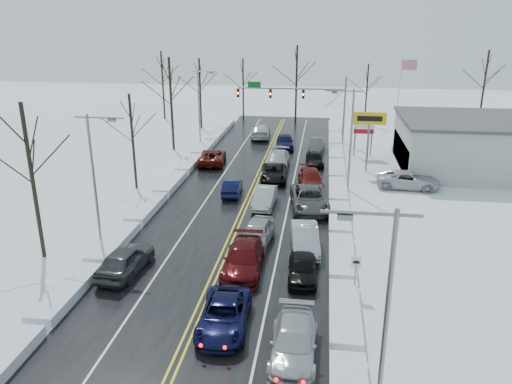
# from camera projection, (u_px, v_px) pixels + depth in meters

# --- Properties ---
(ground) EXTENTS (160.00, 160.00, 0.00)m
(ground) POSITION_uv_depth(u_px,v_px,m) (235.00, 229.00, 36.49)
(ground) COLOR white
(ground) RESTS_ON ground
(road_surface) EXTENTS (14.00, 84.00, 0.01)m
(road_surface) POSITION_uv_depth(u_px,v_px,m) (240.00, 219.00, 38.36)
(road_surface) COLOR black
(road_surface) RESTS_ON ground
(snow_bank_left) EXTENTS (1.58, 72.00, 0.60)m
(snow_bank_left) POSITION_uv_depth(u_px,v_px,m) (145.00, 214.00, 39.34)
(snow_bank_left) COLOR white
(snow_bank_left) RESTS_ON ground
(snow_bank_right) EXTENTS (1.58, 72.00, 0.60)m
(snow_bank_right) POSITION_uv_depth(u_px,v_px,m) (339.00, 224.00, 37.39)
(snow_bank_right) COLOR white
(snow_bank_right) RESTS_ON ground
(traffic_signal_mast) EXTENTS (13.28, 0.39, 8.00)m
(traffic_signal_mast) POSITION_uv_depth(u_px,v_px,m) (303.00, 97.00, 60.40)
(traffic_signal_mast) COLOR slate
(traffic_signal_mast) RESTS_ON ground
(tires_plus_sign) EXTENTS (3.20, 0.34, 6.00)m
(tires_plus_sign) POSITION_uv_depth(u_px,v_px,m) (369.00, 123.00, 48.44)
(tires_plus_sign) COLOR slate
(tires_plus_sign) RESTS_ON ground
(used_vehicles_sign) EXTENTS (2.20, 0.22, 4.65)m
(used_vehicles_sign) POSITION_uv_depth(u_px,v_px,m) (364.00, 127.00, 54.61)
(used_vehicles_sign) COLOR slate
(used_vehicles_sign) RESTS_ON ground
(speed_limit_sign) EXTENTS (0.55, 0.09, 2.35)m
(speed_limit_sign) POSITION_uv_depth(u_px,v_px,m) (356.00, 268.00, 27.42)
(speed_limit_sign) COLOR slate
(speed_limit_sign) RESTS_ON ground
(flagpole) EXTENTS (1.87, 1.20, 10.00)m
(flagpole) POSITION_uv_depth(u_px,v_px,m) (400.00, 93.00, 60.62)
(flagpole) COLOR silver
(flagpole) RESTS_ON ground
(dealership_building) EXTENTS (20.40, 12.40, 5.30)m
(dealership_building) POSITION_uv_depth(u_px,v_px,m) (505.00, 146.00, 49.36)
(dealership_building) COLOR #A1A19D
(dealership_building) RESTS_ON ground
(streetlight_se) EXTENTS (3.20, 0.25, 9.00)m
(streetlight_se) POSITION_uv_depth(u_px,v_px,m) (381.00, 310.00, 16.85)
(streetlight_se) COLOR slate
(streetlight_se) RESTS_ON ground
(streetlight_ne) EXTENTS (3.20, 0.25, 9.00)m
(streetlight_ne) POSITION_uv_depth(u_px,v_px,m) (349.00, 132.00, 43.02)
(streetlight_ne) COLOR slate
(streetlight_ne) RESTS_ON ground
(streetlight_sw) EXTENTS (3.20, 0.25, 9.00)m
(streetlight_sw) POSITION_uv_depth(u_px,v_px,m) (96.00, 171.00, 32.06)
(streetlight_sw) COLOR slate
(streetlight_sw) RESTS_ON ground
(streetlight_nw) EXTENTS (3.20, 0.25, 9.00)m
(streetlight_nw) POSITION_uv_depth(u_px,v_px,m) (200.00, 102.00, 58.23)
(streetlight_nw) COLOR slate
(streetlight_nw) RESTS_ON ground
(tree_left_b) EXTENTS (4.00, 4.00, 10.00)m
(tree_left_b) POSITION_uv_depth(u_px,v_px,m) (28.00, 152.00, 30.04)
(tree_left_b) COLOR #2D231C
(tree_left_b) RESTS_ON ground
(tree_left_c) EXTENTS (3.40, 3.40, 8.50)m
(tree_left_c) POSITION_uv_depth(u_px,v_px,m) (131.00, 123.00, 43.35)
(tree_left_c) COLOR #2D231C
(tree_left_c) RESTS_ON ground
(tree_left_d) EXTENTS (4.20, 4.20, 10.50)m
(tree_left_d) POSITION_uv_depth(u_px,v_px,m) (170.00, 86.00, 56.06)
(tree_left_d) COLOR #2D231C
(tree_left_d) RESTS_ON ground
(tree_left_e) EXTENTS (3.80, 3.80, 9.50)m
(tree_left_e) POSITION_uv_depth(u_px,v_px,m) (200.00, 80.00, 67.46)
(tree_left_e) COLOR #2D231C
(tree_left_e) RESTS_ON ground
(tree_far_a) EXTENTS (4.00, 4.00, 10.00)m
(tree_far_a) POSITION_uv_depth(u_px,v_px,m) (162.00, 72.00, 73.87)
(tree_far_a) COLOR #2D231C
(tree_far_a) RESTS_ON ground
(tree_far_b) EXTENTS (3.60, 3.60, 9.00)m
(tree_far_b) POSITION_uv_depth(u_px,v_px,m) (243.00, 77.00, 73.50)
(tree_far_b) COLOR #2D231C
(tree_far_b) RESTS_ON ground
(tree_far_c) EXTENTS (4.40, 4.40, 11.00)m
(tree_far_c) POSITION_uv_depth(u_px,v_px,m) (297.00, 70.00, 70.14)
(tree_far_c) COLOR #2D231C
(tree_far_c) RESTS_ON ground
(tree_far_d) EXTENTS (3.40, 3.40, 8.50)m
(tree_far_d) POSITION_uv_depth(u_px,v_px,m) (367.00, 82.00, 70.84)
(tree_far_d) COLOR #2D231C
(tree_far_d) RESTS_ON ground
(tree_far_e) EXTENTS (4.20, 4.20, 10.50)m
(tree_far_e) POSITION_uv_depth(u_px,v_px,m) (486.00, 73.00, 68.79)
(tree_far_e) COLOR #2D231C
(tree_far_e) RESTS_ON ground
(queued_car_2) EXTENTS (2.61, 5.26, 1.43)m
(queued_car_2) POSITION_uv_depth(u_px,v_px,m) (224.00, 327.00, 24.96)
(queued_car_2) COLOR black
(queued_car_2) RESTS_ON ground
(queued_car_3) EXTENTS (2.45, 5.68, 1.63)m
(queued_car_3) POSITION_uv_depth(u_px,v_px,m) (243.00, 271.00, 30.50)
(queued_car_3) COLOR #47090D
(queued_car_3) RESTS_ON ground
(queued_car_4) EXTENTS (2.38, 5.00, 1.65)m
(queued_car_4) POSITION_uv_depth(u_px,v_px,m) (257.00, 244.00, 34.12)
(queued_car_4) COLOR #9B9DA2
(queued_car_4) RESTS_ON ground
(queued_car_5) EXTENTS (1.74, 4.65, 1.52)m
(queued_car_5) POSITION_uv_depth(u_px,v_px,m) (265.00, 206.00, 40.99)
(queued_car_5) COLOR #A6A9AE
(queued_car_5) RESTS_ON ground
(queued_car_6) EXTENTS (2.82, 5.41, 1.46)m
(queued_car_6) POSITION_uv_depth(u_px,v_px,m) (274.00, 180.00, 47.50)
(queued_car_6) COLOR black
(queued_car_6) RESTS_ON ground
(queued_car_7) EXTENTS (2.30, 5.58, 1.61)m
(queued_car_7) POSITION_uv_depth(u_px,v_px,m) (278.00, 167.00, 51.49)
(queued_car_7) COLOR #AEB1B6
(queued_car_7) RESTS_ON ground
(queued_car_8) EXTENTS (2.42, 4.99, 1.64)m
(queued_car_8) POSITION_uv_depth(u_px,v_px,m) (285.00, 148.00, 59.04)
(queued_car_8) COLOR black
(queued_car_8) RESTS_ON ground
(queued_car_11) EXTENTS (2.12, 5.15, 1.49)m
(queued_car_11) POSITION_uv_depth(u_px,v_px,m) (293.00, 356.00, 22.83)
(queued_car_11) COLOR #A8AAB0
(queued_car_11) RESTS_ON ground
(queued_car_12) EXTENTS (1.88, 4.28, 1.44)m
(queued_car_12) POSITION_uv_depth(u_px,v_px,m) (302.00, 278.00, 29.64)
(queued_car_12) COLOR black
(queued_car_12) RESTS_ON ground
(queued_car_13) EXTENTS (2.26, 5.10, 1.63)m
(queued_car_13) POSITION_uv_depth(u_px,v_px,m) (305.00, 249.00, 33.32)
(queued_car_13) COLOR #A5A8AD
(queued_car_13) RESTS_ON ground
(queued_car_14) EXTENTS (3.63, 6.45, 1.70)m
(queued_car_14) POSITION_uv_depth(u_px,v_px,m) (309.00, 208.00, 40.47)
(queued_car_14) COLOR #45474A
(queued_car_14) RESTS_ON ground
(queued_car_15) EXTENTS (2.69, 5.42, 1.51)m
(queued_car_15) POSITION_uv_depth(u_px,v_px,m) (310.00, 187.00, 45.60)
(queued_car_15) COLOR #4C0F0A
(queued_car_15) RESTS_ON ground
(queued_car_16) EXTENTS (2.20, 4.32, 1.41)m
(queued_car_16) POSITION_uv_depth(u_px,v_px,m) (314.00, 165.00, 52.30)
(queued_car_16) COLOR black
(queued_car_16) RESTS_ON ground
(queued_car_17) EXTENTS (1.88, 4.64, 1.50)m
(queued_car_17) POSITION_uv_depth(u_px,v_px,m) (317.00, 151.00, 57.70)
(queued_car_17) COLOR #46494B
(queued_car_17) RESTS_ON ground
(oncoming_car_0) EXTENTS (1.71, 4.23, 1.36)m
(oncoming_car_0) POSITION_uv_depth(u_px,v_px,m) (232.00, 194.00, 43.67)
(oncoming_car_0) COLOR black
(oncoming_car_0) RESTS_ON ground
(oncoming_car_1) EXTENTS (3.14, 5.83, 1.55)m
(oncoming_car_1) POSITION_uv_depth(u_px,v_px,m) (212.00, 164.00, 52.85)
(oncoming_car_1) COLOR #53120B
(oncoming_car_1) RESTS_ON ground
(oncoming_car_2) EXTENTS (2.84, 6.09, 1.72)m
(oncoming_car_2) POSITION_uv_depth(u_px,v_px,m) (261.00, 138.00, 64.27)
(oncoming_car_2) COLOR silver
(oncoming_car_2) RESTS_ON ground
(oncoming_car_3) EXTENTS (2.44, 5.13, 1.69)m
(oncoming_car_3) POSITION_uv_depth(u_px,v_px,m) (127.00, 272.00, 30.33)
(oncoming_car_3) COLOR #393B3D
(oncoming_car_3) RESTS_ON ground
(parked_car_0) EXTENTS (5.83, 3.10, 1.56)m
(parked_car_0) POSITION_uv_depth(u_px,v_px,m) (407.00, 188.00, 45.28)
(parked_car_0) COLOR silver
(parked_car_0) RESTS_ON ground
(parked_car_1) EXTENTS (2.95, 5.92, 1.65)m
(parked_car_1) POSITION_uv_depth(u_px,v_px,m) (433.00, 177.00, 48.50)
(parked_car_1) COLOR #3C3E40
(parked_car_1) RESTS_ON ground
(parked_car_2) EXTENTS (1.74, 4.25, 1.44)m
(parked_car_2) POSITION_uv_depth(u_px,v_px,m) (401.00, 154.00, 56.44)
(parked_car_2) COLOR black
(parked_car_2) RESTS_ON ground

